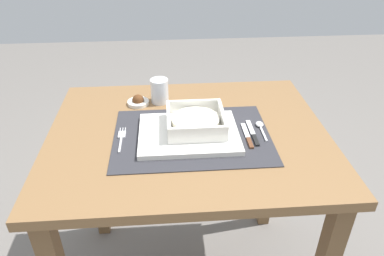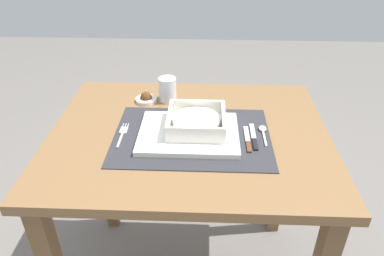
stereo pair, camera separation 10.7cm
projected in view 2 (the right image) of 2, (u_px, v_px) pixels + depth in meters
name	position (u px, v px, depth m)	size (l,w,h in m)	color
dining_table	(189.00, 162.00, 1.18)	(0.85, 0.68, 0.72)	brown
placemat	(192.00, 136.00, 1.09)	(0.47, 0.33, 0.00)	#2D2D33
serving_plate	(190.00, 133.00, 1.09)	(0.29, 0.23, 0.02)	white
porridge_bowl	(196.00, 122.00, 1.09)	(0.17, 0.17, 0.05)	white
fork	(123.00, 133.00, 1.10)	(0.02, 0.13, 0.00)	silver
spoon	(263.00, 130.00, 1.11)	(0.02, 0.11, 0.01)	silver
butter_knife	(254.00, 138.00, 1.07)	(0.01, 0.14, 0.01)	black
bread_knife	(248.00, 141.00, 1.06)	(0.01, 0.13, 0.01)	#59331E
drinking_glass	(168.00, 91.00, 1.27)	(0.06, 0.06, 0.08)	white
condiment_saucer	(146.00, 99.00, 1.28)	(0.07, 0.07, 0.04)	white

